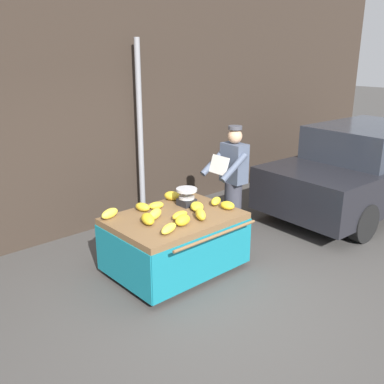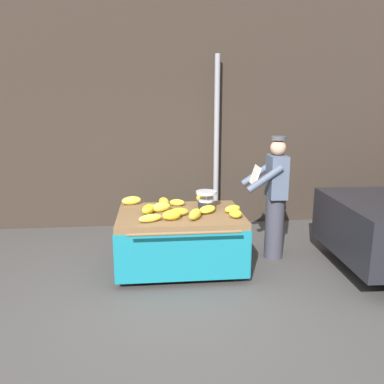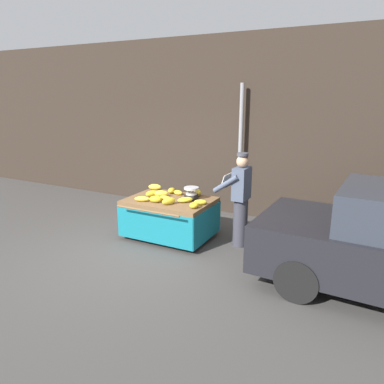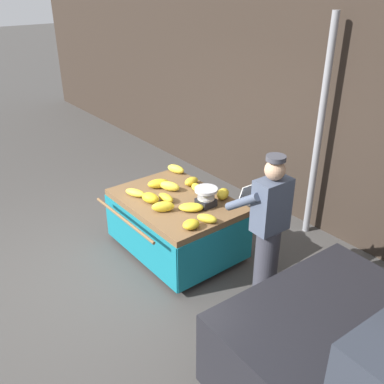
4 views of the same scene
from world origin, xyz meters
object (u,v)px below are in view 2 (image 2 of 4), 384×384
object	(u,v)px
banana_bunch_0	(203,199)
street_pole	(216,144)
banana_bunch_7	(195,214)
banana_bunch_1	(233,209)
banana_bunch_6	(150,218)
banana_bunch_4	(207,209)
banana_bunch_5	(235,214)
banana_bunch_10	(161,207)
weighing_scale	(206,200)
banana_bunch_2	(149,209)
banana_bunch_11	(164,201)
banana_bunch_8	(172,215)
banana_bunch_12	(179,212)
banana_bunch_3	(131,200)
vendor_person	(275,198)
banana_bunch_9	(177,203)
banana_cart	(180,228)

from	to	relation	value
banana_bunch_0	street_pole	bearing A→B (deg)	72.75
banana_bunch_7	banana_bunch_1	bearing A→B (deg)	25.87
banana_bunch_1	banana_bunch_6	world-z (taller)	banana_bunch_1
banana_bunch_4	banana_bunch_5	size ratio (longest dim) A/B	1.47
street_pole	banana_bunch_10	size ratio (longest dim) A/B	10.47
weighing_scale	street_pole	bearing A→B (deg)	76.26
banana_bunch_2	banana_bunch_0	bearing A→B (deg)	31.47
banana_bunch_4	banana_bunch_11	distance (m)	0.70
banana_bunch_8	banana_bunch_12	world-z (taller)	banana_bunch_8
banana_bunch_0	banana_bunch_8	size ratio (longest dim) A/B	0.98
banana_bunch_1	banana_bunch_7	world-z (taller)	banana_bunch_7
weighing_scale	banana_bunch_5	bearing A→B (deg)	-57.08
banana_bunch_3	vendor_person	distance (m)	1.98
banana_bunch_5	banana_bunch_9	size ratio (longest dim) A/B	0.97
banana_bunch_0	banana_bunch_3	bearing A→B (deg)	179.96
banana_bunch_6	banana_bunch_9	size ratio (longest dim) A/B	1.38
banana_bunch_3	banana_bunch_11	xyz separation A→B (m)	(0.45, -0.07, -0.01)
banana_bunch_3	banana_bunch_10	xyz separation A→B (m)	(0.40, -0.39, 0.00)
banana_bunch_3	banana_bunch_11	size ratio (longest dim) A/B	1.22
banana_bunch_9	banana_bunch_10	size ratio (longest dim) A/B	0.74
banana_bunch_12	banana_bunch_9	bearing A→B (deg)	89.33
street_pole	banana_bunch_12	distance (m)	2.14
banana_bunch_3	banana_bunch_11	world-z (taller)	banana_bunch_3
banana_bunch_1	banana_bunch_3	xyz separation A→B (m)	(-1.32, 0.53, 0.01)
banana_bunch_4	vendor_person	distance (m)	1.01
banana_bunch_0	banana_bunch_7	bearing A→B (deg)	-103.65
weighing_scale	banana_bunch_2	size ratio (longest dim) A/B	0.98
banana_bunch_5	banana_bunch_8	distance (m)	0.79
banana_bunch_11	banana_bunch_4	bearing A→B (deg)	-38.38
banana_cart	vendor_person	xyz separation A→B (m)	(1.32, 0.24, 0.31)
banana_bunch_2	banana_bunch_10	distance (m)	0.17
banana_bunch_0	banana_bunch_9	world-z (taller)	banana_bunch_0
banana_cart	banana_bunch_4	bearing A→B (deg)	-5.13
banana_cart	banana_bunch_1	distance (m)	0.72
street_pole	banana_bunch_12	size ratio (longest dim) A/B	12.19
weighing_scale	banana_bunch_0	xyz separation A→B (m)	(-0.01, 0.29, -0.06)
banana_bunch_4	banana_bunch_11	xyz separation A→B (m)	(-0.55, 0.44, 0.01)
banana_bunch_2	banana_bunch_11	distance (m)	0.44
banana_bunch_1	banana_bunch_8	distance (m)	0.83
street_pole	banana_bunch_7	distance (m)	2.23
banana_bunch_5	vendor_person	distance (m)	0.84
banana_bunch_4	banana_bunch_9	bearing A→B (deg)	133.87
banana_bunch_0	banana_bunch_10	distance (m)	0.71
banana_bunch_3	banana_bunch_6	size ratio (longest dim) A/B	0.95
banana_bunch_0	banana_bunch_3	distance (m)	1.00
street_pole	banana_bunch_5	size ratio (longest dim) A/B	14.54
banana_bunch_7	vendor_person	xyz separation A→B (m)	(1.16, 0.55, 0.04)
banana_bunch_3	banana_bunch_10	distance (m)	0.56
banana_bunch_10	banana_bunch_3	bearing A→B (deg)	135.36
banana_bunch_11	banana_bunch_6	bearing A→B (deg)	-103.55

